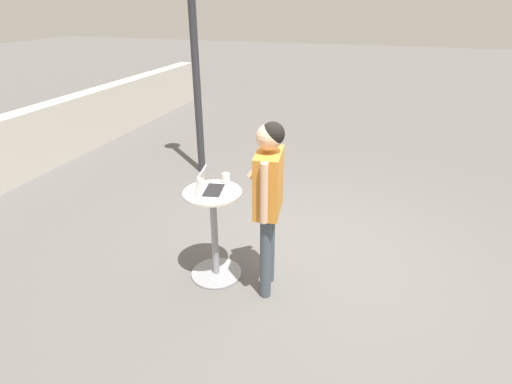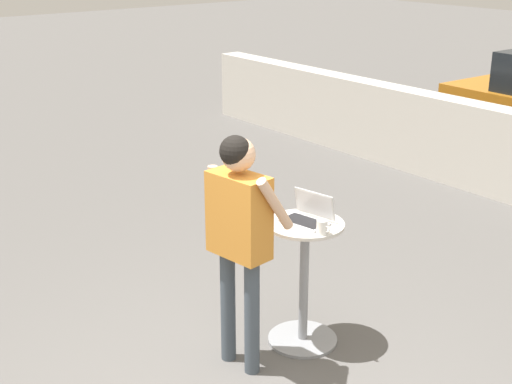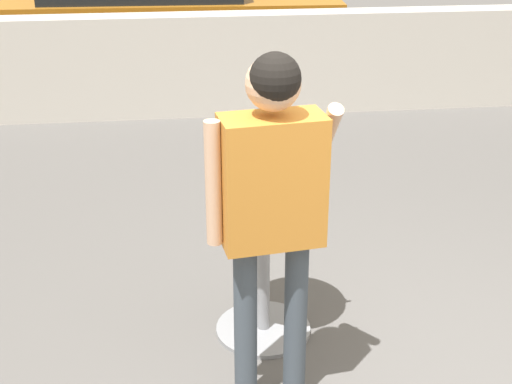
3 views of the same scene
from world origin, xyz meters
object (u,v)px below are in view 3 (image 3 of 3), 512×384
object	(u,v)px
laptop	(262,160)
parked_car_near_street	(159,11)
coffee_mug	(310,163)
cafe_table	(264,250)
standing_person	(272,193)

from	to	relation	value
laptop	parked_car_near_street	size ratio (longest dim) A/B	0.09
coffee_mug	parked_car_near_street	world-z (taller)	parked_car_near_street
cafe_table	laptop	bearing A→B (deg)	105.82
laptop	standing_person	distance (m)	0.62
laptop	coffee_mug	xyz separation A→B (m)	(0.24, -0.08, 0.01)
laptop	standing_person	xyz separation A→B (m)	(-0.03, -0.61, 0.09)
laptop	parked_car_near_street	distance (m)	5.92
coffee_mug	parked_car_near_street	bearing A→B (deg)	97.87
laptop	parked_car_near_street	bearing A→B (deg)	95.68
standing_person	parked_car_near_street	world-z (taller)	standing_person
coffee_mug	standing_person	bearing A→B (deg)	-117.29
coffee_mug	parked_car_near_street	size ratio (longest dim) A/B	0.03
standing_person	coffee_mug	bearing A→B (deg)	62.71
standing_person	parked_car_near_street	distance (m)	6.53
cafe_table	standing_person	xyz separation A→B (m)	(-0.04, -0.58, 0.61)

